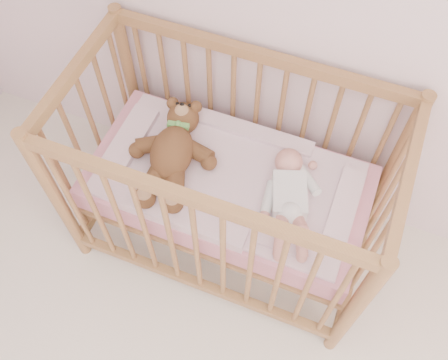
% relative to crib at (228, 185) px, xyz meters
% --- Properties ---
extents(crib, '(1.36, 0.76, 1.00)m').
position_rel_crib_xyz_m(crib, '(0.00, 0.00, 0.00)').
color(crib, '#9D7842').
rests_on(crib, floor).
extents(mattress, '(1.22, 0.62, 0.13)m').
position_rel_crib_xyz_m(mattress, '(-0.00, 0.00, -0.01)').
color(mattress, pink).
rests_on(mattress, crib).
extents(blanket, '(1.10, 0.58, 0.06)m').
position_rel_crib_xyz_m(blanket, '(-0.00, 0.00, 0.06)').
color(blanket, '#EBA1BA').
rests_on(blanket, mattress).
extents(baby, '(0.41, 0.58, 0.13)m').
position_rel_crib_xyz_m(baby, '(0.28, -0.02, 0.14)').
color(baby, white).
rests_on(baby, blanket).
extents(teddy_bear, '(0.50, 0.63, 0.16)m').
position_rel_crib_xyz_m(teddy_bear, '(-0.25, -0.02, 0.15)').
color(teddy_bear, brown).
rests_on(teddy_bear, blanket).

